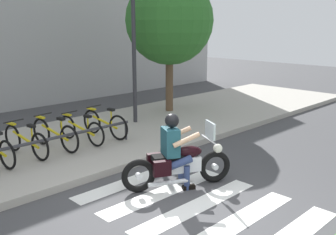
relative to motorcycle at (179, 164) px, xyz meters
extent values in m
plane|color=#424244|center=(-0.77, -0.78, -0.46)|extent=(48.00, 48.00, 0.00)
cube|color=#A8A399|center=(-0.77, 3.56, -0.38)|extent=(24.00, 4.40, 0.15)
cube|color=white|center=(-0.35, -1.58, -0.45)|extent=(2.80, 0.40, 0.01)
cube|color=white|center=(-0.35, -0.78, -0.45)|extent=(2.80, 0.40, 0.01)
cube|color=white|center=(-0.35, 0.02, -0.45)|extent=(2.80, 0.40, 0.01)
cube|color=white|center=(-0.35, 0.82, -0.45)|extent=(2.80, 0.40, 0.01)
torus|color=black|center=(0.67, -0.33, -0.14)|extent=(0.62, 0.39, 0.63)
cylinder|color=silver|center=(0.67, -0.33, -0.14)|extent=(0.15, 0.14, 0.11)
torus|color=black|center=(-0.69, 0.35, -0.14)|extent=(0.62, 0.39, 0.63)
cylinder|color=silver|center=(-0.69, 0.35, -0.14)|extent=(0.15, 0.14, 0.11)
cube|color=silver|center=(-0.01, 0.01, 0.00)|extent=(0.87, 0.63, 0.28)
ellipsoid|color=black|center=(0.18, -0.09, 0.22)|extent=(0.59, 0.48, 0.22)
cube|color=black|center=(-0.19, 0.10, 0.15)|extent=(0.63, 0.50, 0.10)
cube|color=black|center=(-0.24, 0.37, 0.04)|extent=(0.34, 0.25, 0.28)
cube|color=black|center=(-0.44, -0.02, 0.04)|extent=(0.34, 0.25, 0.28)
cylinder|color=silver|center=(0.54, -0.27, 0.42)|extent=(0.31, 0.57, 0.03)
sphere|color=white|center=(0.72, -0.36, 0.22)|extent=(0.18, 0.18, 0.18)
cube|color=silver|center=(0.56, -0.28, 0.60)|extent=(0.22, 0.38, 0.32)
cylinder|color=silver|center=(-0.31, -0.04, -0.27)|extent=(0.71, 0.41, 0.08)
cube|color=#1E4C59|center=(-0.14, 0.08, 0.45)|extent=(0.41, 0.47, 0.52)
sphere|color=black|center=(-0.11, 0.06, 0.85)|extent=(0.26, 0.26, 0.26)
cylinder|color=tan|center=(0.16, 0.17, 0.53)|extent=(0.50, 0.31, 0.26)
cylinder|color=tan|center=(-0.03, -0.22, 0.53)|extent=(0.50, 0.31, 0.26)
cylinder|color=navy|center=(0.06, 0.15, 0.09)|extent=(0.46, 0.32, 0.24)
cylinder|color=navy|center=(0.17, 0.10, -0.23)|extent=(0.11, 0.11, 0.47)
cube|color=black|center=(0.21, 0.08, -0.42)|extent=(0.26, 0.20, 0.08)
cylinder|color=navy|center=(-0.08, -0.14, 0.09)|extent=(0.46, 0.32, 0.24)
cylinder|color=navy|center=(0.03, -0.19, -0.23)|extent=(0.11, 0.11, 0.47)
cube|color=black|center=(0.06, -0.21, -0.42)|extent=(0.26, 0.20, 0.08)
torus|color=black|center=(-2.07, 2.75, 0.00)|extent=(0.13, 0.62, 0.61)
torus|color=black|center=(-1.50, 3.82, 0.01)|extent=(0.13, 0.63, 0.63)
torus|color=black|center=(-1.37, 2.76, 0.01)|extent=(0.13, 0.63, 0.63)
cylinder|color=gold|center=(-1.44, 3.29, 0.07)|extent=(0.18, 0.95, 0.26)
cylinder|color=gold|center=(-1.40, 3.02, 0.23)|extent=(0.04, 0.04, 0.38)
cube|color=black|center=(-1.40, 3.02, 0.43)|extent=(0.12, 0.21, 0.06)
cylinder|color=black|center=(-1.49, 3.71, 0.43)|extent=(0.48, 0.09, 0.03)
cube|color=gold|center=(-1.50, 3.82, 0.35)|extent=(0.11, 0.29, 0.04)
torus|color=black|center=(-0.80, 3.82, 0.03)|extent=(0.14, 0.66, 0.66)
torus|color=black|center=(-0.67, 2.76, 0.03)|extent=(0.14, 0.66, 0.66)
cylinder|color=gold|center=(-0.73, 3.29, 0.09)|extent=(0.18, 0.95, 0.26)
cylinder|color=gold|center=(-0.70, 3.02, 0.26)|extent=(0.04, 0.04, 0.40)
cube|color=black|center=(-0.70, 3.02, 0.46)|extent=(0.12, 0.21, 0.06)
cylinder|color=black|center=(-0.79, 3.71, 0.46)|extent=(0.48, 0.09, 0.03)
cube|color=gold|center=(-0.80, 3.82, 0.38)|extent=(0.11, 0.29, 0.04)
torus|color=black|center=(-0.09, 3.81, 0.00)|extent=(0.12, 0.61, 0.61)
torus|color=black|center=(0.04, 2.76, 0.00)|extent=(0.12, 0.61, 0.61)
cylinder|color=gold|center=(-0.03, 3.29, 0.06)|extent=(0.18, 0.94, 0.26)
cylinder|color=gold|center=(0.01, 3.03, 0.22)|extent=(0.04, 0.04, 0.37)
cube|color=black|center=(0.01, 3.03, 0.40)|extent=(0.12, 0.21, 0.06)
cylinder|color=black|center=(-0.08, 3.71, 0.40)|extent=(0.48, 0.09, 0.03)
cube|color=gold|center=(-0.09, 3.81, 0.33)|extent=(0.11, 0.29, 0.04)
torus|color=black|center=(0.62, 3.78, 0.02)|extent=(0.13, 0.65, 0.65)
torus|color=black|center=(0.74, 2.80, 0.02)|extent=(0.13, 0.65, 0.65)
cylinder|color=gold|center=(0.68, 3.29, 0.09)|extent=(0.17, 0.89, 0.24)
cylinder|color=gold|center=(0.71, 3.04, 0.25)|extent=(0.04, 0.04, 0.40)
cube|color=black|center=(0.71, 3.04, 0.45)|extent=(0.12, 0.21, 0.06)
cylinder|color=black|center=(0.63, 3.68, 0.45)|extent=(0.48, 0.09, 0.03)
cube|color=gold|center=(0.62, 3.78, 0.37)|extent=(0.11, 0.29, 0.04)
cylinder|color=#333338|center=(-1.44, 2.74, 0.14)|extent=(4.83, 0.07, 0.07)
cylinder|color=#333338|center=(0.93, 2.74, -0.08)|extent=(0.06, 0.06, 0.45)
cylinder|color=#2D2D33|center=(2.25, 3.96, 1.70)|extent=(0.12, 0.12, 4.31)
cylinder|color=brown|center=(4.09, 4.36, 0.60)|extent=(0.25, 0.25, 2.12)
sphere|color=#2D6B28|center=(4.09, 4.36, 2.66)|extent=(2.85, 2.85, 2.85)
camera|label=1|loc=(-4.90, -4.69, 2.54)|focal=41.15mm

